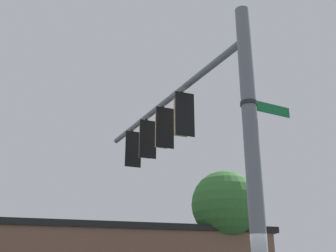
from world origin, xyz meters
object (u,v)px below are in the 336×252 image
(traffic_light_nearest_pole, at_px, (182,116))
(traffic_light_arm_end, at_px, (131,150))
(traffic_light_mid_inner, at_px, (162,129))
(traffic_light_mid_outer, at_px, (146,141))
(street_name_sign, at_px, (258,106))

(traffic_light_nearest_pole, xyz_separation_m, traffic_light_arm_end, (-0.32, 3.42, 0.00))
(traffic_light_mid_inner, distance_m, traffic_light_mid_outer, 1.15)
(traffic_light_mid_inner, bearing_deg, street_name_sign, -81.15)
(traffic_light_nearest_pole, relative_size, traffic_light_arm_end, 1.00)
(traffic_light_mid_outer, distance_m, street_name_sign, 5.14)
(traffic_light_mid_outer, bearing_deg, street_name_sign, -81.95)
(traffic_light_arm_end, xyz_separation_m, street_name_sign, (0.82, -6.18, -0.73))
(traffic_light_nearest_pole, distance_m, street_name_sign, 2.90)
(traffic_light_mid_inner, distance_m, traffic_light_arm_end, 2.29)
(traffic_light_mid_inner, height_order, traffic_light_mid_outer, same)
(traffic_light_arm_end, distance_m, street_name_sign, 6.28)
(traffic_light_nearest_pole, distance_m, traffic_light_mid_inner, 1.15)
(traffic_light_mid_inner, xyz_separation_m, traffic_light_arm_end, (-0.21, 2.28, 0.00))
(traffic_light_mid_outer, distance_m, traffic_light_arm_end, 1.15)
(traffic_light_mid_inner, xyz_separation_m, traffic_light_mid_outer, (-0.11, 1.14, 0.00))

